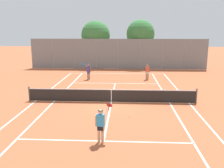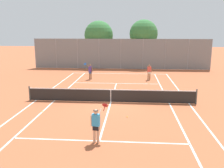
% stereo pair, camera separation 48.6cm
% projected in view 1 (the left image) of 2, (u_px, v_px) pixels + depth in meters
% --- Properties ---
extents(ground_plane, '(120.00, 120.00, 0.00)m').
position_uv_depth(ground_plane, '(111.00, 102.00, 17.82)').
color(ground_plane, '#B25B38').
extents(court_line_markings, '(11.10, 23.90, 0.01)m').
position_uv_depth(court_line_markings, '(111.00, 102.00, 17.82)').
color(court_line_markings, white).
rests_on(court_line_markings, ground).
extents(tennis_net, '(12.00, 0.10, 1.07)m').
position_uv_depth(tennis_net, '(111.00, 95.00, 17.71)').
color(tennis_net, '#474C47').
rests_on(tennis_net, ground).
extents(player_near_side, '(0.78, 0.71, 1.77)m').
position_uv_depth(player_near_side, '(101.00, 124.00, 11.23)').
color(player_near_side, '#D8A884').
rests_on(player_near_side, ground).
extents(player_far_left, '(0.86, 0.68, 1.77)m').
position_uv_depth(player_far_left, '(88.00, 71.00, 25.73)').
color(player_far_left, '#936B4C').
rests_on(player_far_left, ground).
extents(player_far_right, '(0.44, 0.54, 1.60)m').
position_uv_depth(player_far_right, '(147.00, 71.00, 25.69)').
color(player_far_right, '#936B4C').
rests_on(player_far_right, ground).
extents(loose_tennis_ball_0, '(0.07, 0.07, 0.07)m').
position_uv_depth(loose_tennis_ball_0, '(43.00, 112.00, 15.56)').
color(loose_tennis_ball_0, '#D1DB33').
rests_on(loose_tennis_ball_0, ground).
extents(loose_tennis_ball_1, '(0.07, 0.07, 0.07)m').
position_uv_depth(loose_tennis_ball_1, '(85.00, 75.00, 28.54)').
color(loose_tennis_ball_1, '#D1DB33').
rests_on(loose_tennis_ball_1, ground).
extents(loose_tennis_ball_2, '(0.07, 0.07, 0.07)m').
position_uv_depth(loose_tennis_ball_2, '(74.00, 87.00, 22.33)').
color(loose_tennis_ball_2, '#D1DB33').
rests_on(loose_tennis_ball_2, ground).
extents(loose_tennis_ball_3, '(0.07, 0.07, 0.07)m').
position_uv_depth(loose_tennis_ball_3, '(148.00, 84.00, 23.76)').
color(loose_tennis_ball_3, '#D1DB33').
rests_on(loose_tennis_ball_3, ground).
extents(loose_tennis_ball_4, '(0.07, 0.07, 0.07)m').
position_uv_depth(loose_tennis_ball_4, '(90.00, 82.00, 24.72)').
color(loose_tennis_ball_4, '#D1DB33').
rests_on(loose_tennis_ball_4, ground).
extents(loose_tennis_ball_5, '(0.07, 0.07, 0.07)m').
position_uv_depth(loose_tennis_ball_5, '(129.00, 117.00, 14.75)').
color(loose_tennis_ball_5, '#D1DB33').
rests_on(loose_tennis_ball_5, ground).
extents(back_fence, '(23.06, 0.08, 3.94)m').
position_uv_depth(back_fence, '(118.00, 54.00, 32.54)').
color(back_fence, gray).
rests_on(back_fence, ground).
extents(tree_behind_left, '(3.92, 3.92, 6.29)m').
position_uv_depth(tree_behind_left, '(96.00, 36.00, 34.21)').
color(tree_behind_left, brown).
rests_on(tree_behind_left, ground).
extents(tree_behind_right, '(3.79, 3.79, 6.43)m').
position_uv_depth(tree_behind_right, '(141.00, 35.00, 33.82)').
color(tree_behind_right, brown).
rests_on(tree_behind_right, ground).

